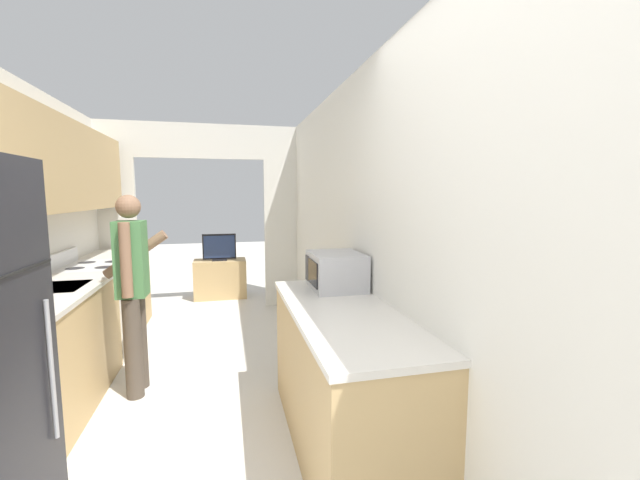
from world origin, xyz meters
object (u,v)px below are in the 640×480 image
at_px(tv_cabinet, 220,279).
at_px(television, 219,247).
at_px(microwave, 336,271).
at_px(range_oven, 98,308).
at_px(person, 133,289).

distance_m(tv_cabinet, television, 0.49).
relative_size(microwave, tv_cabinet, 0.59).
bearing_deg(microwave, range_oven, 143.81).
xyz_separation_m(range_oven, microwave, (2.03, -1.49, 0.57)).
bearing_deg(television, tv_cabinet, 90.00).
relative_size(range_oven, person, 0.65).
xyz_separation_m(range_oven, tv_cabinet, (1.16, 1.90, -0.16)).
distance_m(person, microwave, 1.60).
distance_m(person, television, 2.88).
height_order(range_oven, tv_cabinet, range_oven).
bearing_deg(range_oven, television, 58.09).
height_order(person, television, person).
relative_size(range_oven, tv_cabinet, 1.34).
xyz_separation_m(range_oven, television, (1.16, 1.86, 0.33)).
xyz_separation_m(microwave, television, (-0.88, 3.35, -0.24)).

